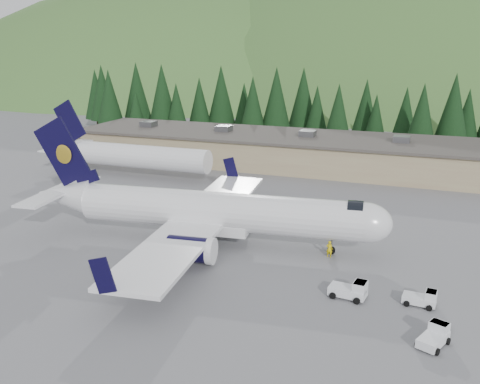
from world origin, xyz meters
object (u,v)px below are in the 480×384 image
Objects in this scene: baggage_tug_c at (435,336)px; airliner at (209,212)px; baggage_tug_a at (351,290)px; terminal_building at (278,149)px; baggage_tug_b at (423,299)px; ramp_worker at (329,249)px; second_airliner at (126,155)px.

airliner is at bearing 83.36° from baggage_tug_c.
terminal_building is (-19.80, 45.58, 1.91)m from baggage_tug_a.
baggage_tug_b is at bearing -23.69° from airliner.
airliner reaches higher than ramp_worker.
baggage_tug_c is 16.33m from ramp_worker.
baggage_tug_a is at bearing -36.68° from second_airliner.
baggage_tug_a reaches higher than baggage_tug_b.
baggage_tug_c is 0.04× the size of terminal_building.
baggage_tug_b is 11.53m from ramp_worker.
baggage_tug_b is at bearing 143.13° from ramp_worker.
terminal_building is (-26.37, 50.53, 1.98)m from baggage_tug_c.
ramp_worker reaches higher than baggage_tug_c.
airliner is 12.75× the size of baggage_tug_c.
ramp_worker is at bearing -3.83° from airliner.
baggage_tug_b is 0.04× the size of terminal_building.
terminal_building reaches higher than baggage_tug_b.
baggage_tug_c is 1.78× the size of ramp_worker.
airliner reaches higher than terminal_building.
airliner is 12.77m from ramp_worker.
terminal_building is at bearing 38.78° from second_airliner.
airliner is 0.54× the size of terminal_building.
second_airliner is 0.39× the size of terminal_building.
terminal_building is (19.91, 16.00, -0.70)m from second_airliner.
baggage_tug_a is 8.22m from baggage_tug_c.
second_airliner is 10.30× the size of baggage_tug_b.
ramp_worker is (16.40, -37.60, -1.78)m from terminal_building.
airliner is 22.65m from baggage_tug_b.
ramp_worker is (36.31, -21.60, -2.48)m from second_airliner.
terminal_building is at bearing -64.20° from ramp_worker.
second_airliner is at bearing -28.51° from ramp_worker.
airliner is at bearing -42.89° from second_airliner.
baggage_tug_c is (6.56, -4.95, -0.07)m from baggage_tug_a.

